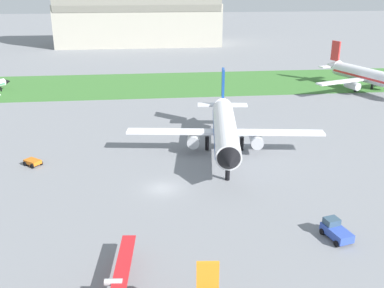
{
  "coord_description": "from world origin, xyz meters",
  "views": [
    {
      "loc": [
        -2.0,
        -53.45,
        26.49
      ],
      "look_at": [
        4.8,
        8.35,
        3.0
      ],
      "focal_mm": 41.81,
      "sensor_mm": 36.0,
      "label": 1
    }
  ],
  "objects_px": {
    "baggage_cart_midfield": "(33,162)",
    "airplane_parked_jet_far": "(369,76)",
    "pushback_tug_near_gate": "(336,231)",
    "airplane_midfield_jet": "(225,129)"
  },
  "relations": [
    {
      "from": "airplane_midfield_jet",
      "to": "airplane_parked_jet_far",
      "type": "distance_m",
      "value": 54.46
    },
    {
      "from": "airplane_midfield_jet",
      "to": "airplane_parked_jet_far",
      "type": "relative_size",
      "value": 1.06
    },
    {
      "from": "airplane_parked_jet_far",
      "to": "pushback_tug_near_gate",
      "type": "bearing_deg",
      "value": -48.15
    },
    {
      "from": "airplane_parked_jet_far",
      "to": "baggage_cart_midfield",
      "type": "bearing_deg",
      "value": -81.21
    },
    {
      "from": "airplane_parked_jet_far",
      "to": "baggage_cart_midfield",
      "type": "distance_m",
      "value": 80.07
    },
    {
      "from": "airplane_midfield_jet",
      "to": "baggage_cart_midfield",
      "type": "relative_size",
      "value": 10.52
    },
    {
      "from": "airplane_parked_jet_far",
      "to": "pushback_tug_near_gate",
      "type": "height_order",
      "value": "airplane_parked_jet_far"
    },
    {
      "from": "baggage_cart_midfield",
      "to": "pushback_tug_near_gate",
      "type": "bearing_deg",
      "value": -173.16
    },
    {
      "from": "baggage_cart_midfield",
      "to": "airplane_parked_jet_far",
      "type": "bearing_deg",
      "value": -112.24
    },
    {
      "from": "pushback_tug_near_gate",
      "to": "baggage_cart_midfield",
      "type": "xyz_separation_m",
      "value": [
        -36.7,
        23.79,
        -0.34
      ]
    }
  ]
}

